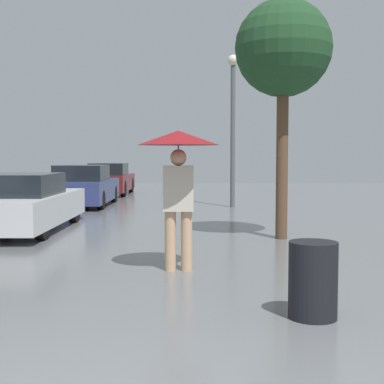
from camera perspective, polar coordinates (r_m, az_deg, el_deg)
pedestrian at (r=7.43m, az=-1.48°, el=3.55°), size 1.14×1.14×1.96m
parked_car_second at (r=12.16m, az=-17.79°, el=-1.20°), size 1.83×4.52×1.24m
parked_car_third at (r=17.83m, az=-11.55°, el=0.53°), size 1.77×4.20×1.33m
parked_car_farthest at (r=22.95m, az=-8.81°, el=1.30°), size 1.69×4.29×1.33m
tree at (r=10.70m, az=9.69°, el=14.62°), size 1.86×1.86×4.60m
street_lamp at (r=17.03m, az=4.37°, el=8.31°), size 0.35×0.35×4.78m
trash_bin at (r=5.49m, az=12.76°, el=-9.14°), size 0.48×0.48×0.76m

